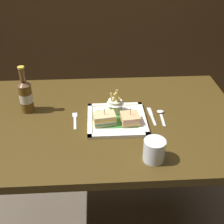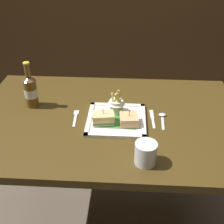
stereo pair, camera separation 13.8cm
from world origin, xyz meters
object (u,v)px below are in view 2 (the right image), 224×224
Objects in this scene: water_glass at (146,154)px; sandwich_half_right at (129,120)px; fork at (75,117)px; spoon at (162,117)px; beer_bottle at (31,90)px; sandwich_half_left at (103,118)px; knife at (152,118)px; fries_cup at (116,104)px; square_plate at (116,120)px; dining_table at (108,138)px.

sandwich_half_right is at bearing 105.34° from water_glass.
spoon is (0.42, 0.02, 0.00)m from fork.
beer_bottle is 0.66m from spoon.
spoon is (0.65, -0.07, -0.08)m from beer_bottle.
knife is at bearing 16.10° from sandwich_half_left.
beer_bottle is 2.57× the size of water_glass.
beer_bottle is 1.70× the size of fork.
beer_bottle reaches higher than water_glass.
sandwich_half_right is at bearing -16.81° from beer_bottle.
fries_cup is 0.21m from fork.
knife is 1.17× the size of spoon.
square_plate is 1.75× the size of knife.
beer_bottle is at bearing 165.07° from square_plate.
dining_table is 8.29× the size of knife.
spoon reaches higher than fork.
sandwich_half_left reaches higher than spoon.
sandwich_half_right is 0.77× the size of fries_cup.
sandwich_half_right is 0.57× the size of knife.
knife is (0.60, -0.08, -0.09)m from beer_bottle.
sandwich_half_left is at bearing -180.00° from sandwich_half_right.
square_plate is at bearing -169.60° from spoon.
knife is (0.37, 0.01, 0.00)m from fork.
beer_bottle is 1.77× the size of spoon.
fork is at bearing -166.82° from fries_cup.
square_plate is 1.16× the size of beer_bottle.
sandwich_half_left is at bearing 127.11° from water_glass.
spoon is at bearing 2.20° from dining_table.
sandwich_half_right is at bearing -29.39° from square_plate.
fries_cup is at bearing 93.23° from square_plate.
square_plate is 2.36× the size of fries_cup.
beer_bottle reaches higher than spoon.
water_glass is (0.13, -0.34, -0.02)m from fries_cup.
knife is at bearing -9.87° from fries_cup.
fries_cup is 0.23m from spoon.
beer_bottle is (-0.43, 0.11, 0.08)m from square_plate.
sandwich_half_right reaches higher than spoon.
sandwich_half_left is 0.45× the size of beer_bottle.
water_glass is at bearing -69.23° from fries_cup.
fries_cup reaches higher than spoon.
fries_cup is at bearing 122.76° from sandwich_half_right.
dining_table is at bearing 148.05° from sandwich_half_right.
fries_cup is 0.19m from knife.
beer_bottle reaches higher than sandwich_half_right.
beer_bottle reaches higher than sandwich_half_left.
dining_table is 9.29× the size of fork.
beer_bottle is at bearing 144.91° from water_glass.
sandwich_half_right is (0.12, 0.00, -0.00)m from sandwich_half_left.
dining_table is at bearing 4.34° from fork.
water_glass is 0.33m from spoon.
knife is (0.21, 0.00, 0.13)m from dining_table.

